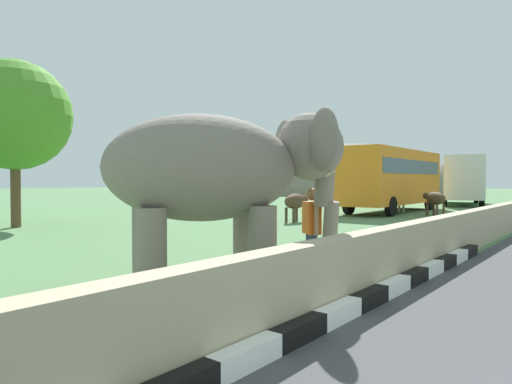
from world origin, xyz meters
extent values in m
cube|color=white|center=(-0.80, 3.55, 0.12)|extent=(0.90, 0.20, 0.24)
cube|color=black|center=(0.10, 3.55, 0.12)|extent=(0.90, 0.20, 0.24)
cube|color=white|center=(1.00, 3.55, 0.12)|extent=(0.90, 0.20, 0.24)
cube|color=black|center=(1.90, 3.55, 0.12)|extent=(0.90, 0.20, 0.24)
cube|color=white|center=(2.80, 3.55, 0.12)|extent=(0.90, 0.20, 0.24)
cube|color=black|center=(3.70, 3.55, 0.12)|extent=(0.90, 0.20, 0.24)
cube|color=white|center=(4.60, 3.55, 0.12)|extent=(0.90, 0.20, 0.24)
cube|color=black|center=(5.50, 3.55, 0.12)|extent=(0.90, 0.20, 0.24)
cube|color=white|center=(6.40, 3.55, 0.12)|extent=(0.90, 0.20, 0.24)
cube|color=black|center=(7.30, 3.55, 0.12)|extent=(0.90, 0.20, 0.24)
cube|color=tan|center=(2.00, 3.85, 0.50)|extent=(28.00, 0.36, 1.00)
cylinder|color=gray|center=(2.01, 5.91, 0.70)|extent=(0.44, 0.44, 1.39)
cylinder|color=gray|center=(1.52, 5.16, 0.70)|extent=(0.44, 0.44, 1.39)
cylinder|color=gray|center=(0.57, 6.83, 0.70)|extent=(0.44, 0.44, 1.39)
cylinder|color=gray|center=(0.09, 6.07, 0.70)|extent=(0.44, 0.44, 1.39)
ellipsoid|color=gray|center=(1.05, 5.99, 1.99)|extent=(3.47, 3.02, 1.70)
sphere|color=gray|center=(2.62, 4.99, 2.37)|extent=(1.16, 1.16, 1.16)
ellipsoid|color=#D84C8C|center=(2.87, 4.83, 2.52)|extent=(0.65, 0.73, 0.44)
ellipsoid|color=gray|center=(2.92, 5.72, 2.42)|extent=(0.69, 0.89, 1.00)
ellipsoid|color=gray|center=(2.08, 4.41, 2.42)|extent=(0.69, 0.89, 1.00)
cylinder|color=gray|center=(2.87, 4.83, 1.82)|extent=(0.54, 0.58, 0.99)
cylinder|color=gray|center=(2.97, 4.77, 1.02)|extent=(0.41, 0.44, 0.83)
cone|color=beige|center=(2.97, 5.10, 1.92)|extent=(0.42, 0.55, 0.22)
cone|color=beige|center=(2.67, 4.63, 1.92)|extent=(0.42, 0.55, 0.22)
cylinder|color=navy|center=(3.06, 5.26, 0.41)|extent=(0.15, 0.15, 0.82)
cylinder|color=navy|center=(2.94, 5.10, 0.41)|extent=(0.15, 0.15, 0.82)
cube|color=#D85919|center=(3.00, 5.18, 1.11)|extent=(0.44, 0.46, 0.58)
cylinder|color=#9E7251|center=(3.17, 5.38, 1.08)|extent=(0.17, 0.18, 0.53)
cylinder|color=#9E7251|center=(2.84, 4.98, 1.08)|extent=(0.13, 0.13, 0.52)
sphere|color=#9E7251|center=(3.00, 5.18, 1.54)|extent=(0.23, 0.23, 0.23)
cube|color=orange|center=(20.91, 10.91, 2.00)|extent=(9.86, 2.70, 3.00)
cube|color=#3F5160|center=(20.91, 10.91, 2.54)|extent=(9.07, 2.72, 0.76)
cylinder|color=black|center=(24.03, 12.12, 0.50)|extent=(1.01, 0.32, 1.00)
cylinder|color=black|center=(24.07, 9.82, 0.50)|extent=(1.01, 0.32, 1.00)
cylinder|color=black|center=(17.75, 11.99, 0.50)|extent=(1.01, 0.32, 1.00)
cylinder|color=black|center=(17.80, 9.69, 0.50)|extent=(1.01, 0.32, 1.00)
cube|color=silver|center=(31.91, 9.96, 2.00)|extent=(9.79, 5.02, 3.00)
cube|color=#3F5160|center=(31.91, 9.96, 2.54)|extent=(9.07, 4.85, 0.76)
cylinder|color=black|center=(34.50, 11.90, 0.50)|extent=(1.04, 0.56, 1.00)
cylinder|color=black|center=(35.13, 9.69, 0.50)|extent=(1.04, 0.56, 1.00)
cylinder|color=black|center=(28.68, 10.23, 0.50)|extent=(1.04, 0.56, 1.00)
cylinder|color=black|center=(29.31, 8.02, 0.50)|extent=(1.04, 0.56, 1.00)
cylinder|color=beige|center=(21.09, 10.54, 0.33)|extent=(0.12, 0.12, 0.65)
cylinder|color=beige|center=(20.90, 10.23, 0.33)|extent=(0.12, 0.12, 0.65)
cylinder|color=beige|center=(20.32, 11.00, 0.33)|extent=(0.12, 0.12, 0.65)
cylinder|color=beige|center=(20.13, 10.69, 0.33)|extent=(0.12, 0.12, 0.65)
ellipsoid|color=beige|center=(20.61, 10.61, 0.90)|extent=(1.59, 1.29, 0.66)
ellipsoid|color=beige|center=(21.41, 10.13, 1.00)|extent=(0.48, 0.43, 0.32)
cylinder|color=#473323|center=(12.62, 11.90, 0.33)|extent=(0.12, 0.12, 0.65)
cylinder|color=#473323|center=(12.65, 11.54, 0.33)|extent=(0.12, 0.12, 0.65)
cylinder|color=#473323|center=(11.72, 11.83, 0.33)|extent=(0.12, 0.12, 0.65)
cylinder|color=#473323|center=(11.75, 11.47, 0.33)|extent=(0.12, 0.12, 0.65)
ellipsoid|color=#473323|center=(12.19, 11.68, 0.90)|extent=(1.54, 0.72, 0.66)
ellipsoid|color=#473323|center=(13.11, 11.76, 1.00)|extent=(0.42, 0.29, 0.32)
cylinder|color=#473323|center=(19.45, 8.44, 0.33)|extent=(0.12, 0.12, 0.65)
cylinder|color=#473323|center=(19.71, 8.20, 0.33)|extent=(0.12, 0.12, 0.65)
cylinder|color=#473323|center=(18.84, 7.78, 0.33)|extent=(0.12, 0.12, 0.65)
cylinder|color=#473323|center=(19.11, 7.53, 0.33)|extent=(0.12, 0.12, 0.65)
ellipsoid|color=#473323|center=(19.28, 7.99, 0.90)|extent=(1.45, 1.51, 0.66)
ellipsoid|color=#473323|center=(19.90, 8.67, 1.00)|extent=(0.46, 0.47, 0.32)
cylinder|color=brown|center=(3.68, 18.79, 1.56)|extent=(0.36, 0.36, 3.13)
sphere|color=#4B8C28|center=(3.68, 18.79, 4.27)|extent=(4.17, 4.17, 4.17)
ellipsoid|color=#736B5C|center=(55.00, 30.30, 0.00)|extent=(34.84, 27.87, 13.99)
camera|label=1|loc=(-4.03, 0.84, 1.78)|focal=31.76mm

